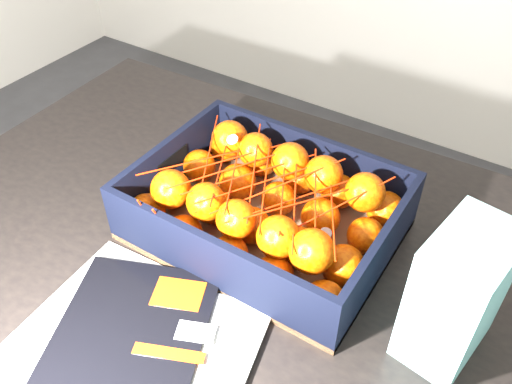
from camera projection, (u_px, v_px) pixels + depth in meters
The scene contains 6 objects.
table at pixel (243, 272), 0.99m from camera, with size 1.23×0.85×0.75m.
magazine_stack at pixel (131, 346), 0.75m from camera, with size 0.37×0.34×0.02m.
produce_crate at pixel (266, 216), 0.91m from camera, with size 0.42×0.32×0.11m.
clementine_heap at pixel (268, 205), 0.89m from camera, with size 0.40×0.30×0.12m.
mesh_net at pixel (260, 183), 0.86m from camera, with size 0.35×0.28×0.09m.
retail_carton at pixel (457, 295), 0.70m from camera, with size 0.09×0.14×0.20m, color white.
Camera 1 is at (0.67, -0.32, 1.41)m, focal length 37.63 mm.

